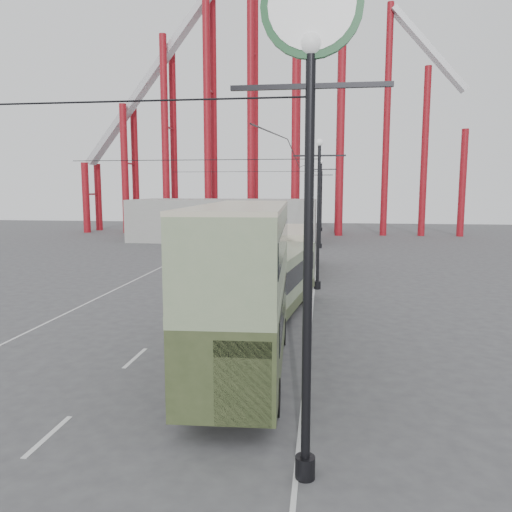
# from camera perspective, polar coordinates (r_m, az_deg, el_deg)

# --- Properties ---
(ground) EXTENTS (160.00, 160.00, 0.00)m
(ground) POSITION_cam_1_polar(r_m,az_deg,el_deg) (15.80, -15.57, -16.08)
(ground) COLOR #454547
(ground) RESTS_ON ground
(road_markings) EXTENTS (12.52, 120.00, 0.01)m
(road_markings) POSITION_cam_1_polar(r_m,az_deg,el_deg) (34.21, -3.86, -2.91)
(road_markings) COLOR silver
(road_markings) RESTS_ON ground
(lamp_post_near) EXTENTS (3.20, 0.44, 10.80)m
(lamp_post_near) POSITION_cam_1_polar(r_m,az_deg,el_deg) (10.36, 6.21, 16.34)
(lamp_post_near) COLOR black
(lamp_post_near) RESTS_ON ground
(lamp_post_mid) EXTENTS (3.20, 0.44, 9.32)m
(lamp_post_mid) POSITION_cam_1_polar(r_m,az_deg,el_deg) (31.28, 7.14, 4.68)
(lamp_post_mid) COLOR black
(lamp_post_mid) RESTS_ON ground
(lamp_post_far) EXTENTS (3.20, 0.44, 9.32)m
(lamp_post_far) POSITION_cam_1_polar(r_m,az_deg,el_deg) (53.26, 7.39, 5.90)
(lamp_post_far) COLOR black
(lamp_post_far) RESTS_ON ground
(lamp_post_distant) EXTENTS (3.20, 0.44, 9.32)m
(lamp_post_distant) POSITION_cam_1_polar(r_m,az_deg,el_deg) (75.26, 7.49, 6.40)
(lamp_post_distant) COLOR black
(lamp_post_distant) RESTS_ON ground
(roller_coaster) EXTENTS (52.95, 5.00, 55.48)m
(roller_coaster) POSITION_cam_1_polar(r_m,az_deg,el_deg) (72.56, 0.89, 20.95)
(roller_coaster) COLOR maroon
(roller_coaster) RESTS_ON ground
(fairground_shed) EXTENTS (22.00, 10.00, 5.00)m
(fairground_shed) POSITION_cam_1_polar(r_m,az_deg,el_deg) (61.52, -3.51, 4.15)
(fairground_shed) COLOR gray
(fairground_shed) RESTS_ON ground
(double_decker_bus) EXTENTS (3.25, 10.88, 5.78)m
(double_decker_bus) POSITION_cam_1_polar(r_m,az_deg,el_deg) (17.02, -1.38, -2.66)
(double_decker_bus) COLOR #374223
(double_decker_bus) RESTS_ON ground
(single_decker_green) EXTENTS (4.03, 11.50, 3.18)m
(single_decker_green) POSITION_cam_1_polar(r_m,az_deg,el_deg) (24.44, 1.80, -2.92)
(single_decker_green) COLOR gray
(single_decker_green) RESTS_ON ground
(single_decker_cream) EXTENTS (2.80, 10.64, 3.30)m
(single_decker_cream) POSITION_cam_1_polar(r_m,az_deg,el_deg) (38.07, 4.35, 0.99)
(single_decker_cream) COLOR beige
(single_decker_cream) RESTS_ON ground
(pedestrian) EXTENTS (0.72, 0.59, 1.70)m
(pedestrian) POSITION_cam_1_polar(r_m,az_deg,el_deg) (22.05, -1.52, -6.60)
(pedestrian) COLOR black
(pedestrian) RESTS_ON ground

